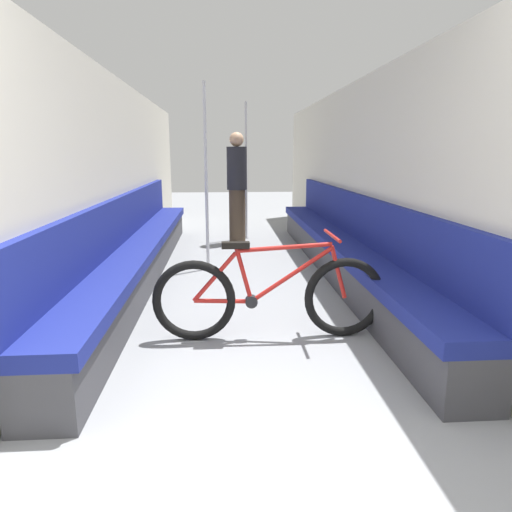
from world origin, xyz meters
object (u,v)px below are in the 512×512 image
at_px(bench_seat_row_left, 139,251).
at_px(bicycle, 270,296).
at_px(passenger_standing, 237,187).
at_px(grab_pole_far, 206,182).
at_px(grab_pole_near, 246,174).
at_px(bench_seat_row_right, 341,249).

bearing_deg(bench_seat_row_left, bicycle, -54.31).
xyz_separation_m(bicycle, passenger_standing, (-0.13, 3.73, 0.53)).
bearing_deg(grab_pole_far, grab_pole_near, 74.43).
xyz_separation_m(bicycle, grab_pole_far, (-0.52, 2.11, 0.71)).
height_order(bicycle, passenger_standing, passenger_standing).
bearing_deg(bench_seat_row_right, grab_pole_far, 166.52).
bearing_deg(bench_seat_row_right, bicycle, -119.38).
bearing_deg(bench_seat_row_left, grab_pole_far, 26.22).
xyz_separation_m(bench_seat_row_left, bench_seat_row_right, (2.24, 0.00, 0.00)).
bearing_deg(bench_seat_row_right, grab_pole_near, 112.14).
distance_m(grab_pole_near, grab_pole_far, 2.06).
xyz_separation_m(bench_seat_row_right, grab_pole_far, (-1.51, 0.36, 0.73)).
bearing_deg(passenger_standing, grab_pole_near, -75.18).
bearing_deg(bicycle, bench_seat_row_right, 77.98).
height_order(bench_seat_row_left, grab_pole_far, grab_pole_far).
distance_m(bench_seat_row_right, grab_pole_far, 1.71).
height_order(bicycle, grab_pole_far, grab_pole_far).
relative_size(grab_pole_near, passenger_standing, 1.28).
xyz_separation_m(bicycle, grab_pole_near, (0.03, 4.09, 0.71)).
relative_size(bicycle, grab_pole_near, 0.81).
relative_size(grab_pole_near, grab_pole_far, 1.00).
bearing_deg(grab_pole_far, bench_seat_row_left, -153.78).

